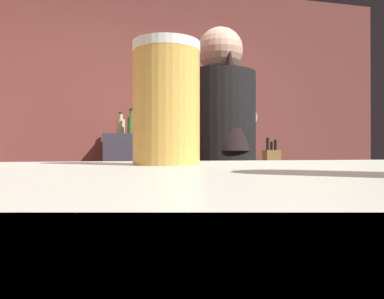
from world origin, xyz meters
TOP-DOWN VIEW (x-y plane):
  - wall_back at (0.00, 2.20)m, footprint 5.20×0.10m
  - prep_counter at (0.35, 0.76)m, footprint 2.10×0.60m
  - back_shelf at (0.12, 1.92)m, footprint 0.82×0.36m
  - bartender at (0.25, 0.30)m, footprint 0.46×0.54m
  - knife_block at (0.79, 0.87)m, footprint 0.10×0.08m
  - mixing_bowl at (-0.10, 0.81)m, footprint 0.19×0.19m
  - chefs_knife at (0.53, 0.71)m, footprint 0.24×0.06m
  - pint_glass_near at (-0.24, -0.96)m, footprint 0.08×0.08m
  - bottle_hot_sauce at (-0.13, 1.97)m, footprint 0.07×0.07m
  - bottle_olive_oil at (0.10, 1.90)m, footprint 0.07×0.07m
  - bottle_soy at (-0.05, 1.84)m, footprint 0.08×0.08m

SIDE VIEW (x-z plane):
  - prep_counter at x=0.35m, z-range 0.00..0.91m
  - back_shelf at x=0.12m, z-range 0.00..1.25m
  - chefs_knife at x=0.53m, z-range 0.91..0.91m
  - mixing_bowl at x=-0.10m, z-range 0.91..0.96m
  - bartender at x=0.25m, z-range 0.14..1.83m
  - knife_block at x=0.79m, z-range 0.87..1.15m
  - pint_glass_near at x=-0.24m, z-range 1.08..1.23m
  - bottle_hot_sauce at x=-0.13m, z-range 1.23..1.42m
  - bottle_olive_oil at x=0.10m, z-range 1.22..1.44m
  - bottle_soy at x=-0.05m, z-range 1.22..1.44m
  - wall_back at x=0.00m, z-range 0.00..2.70m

